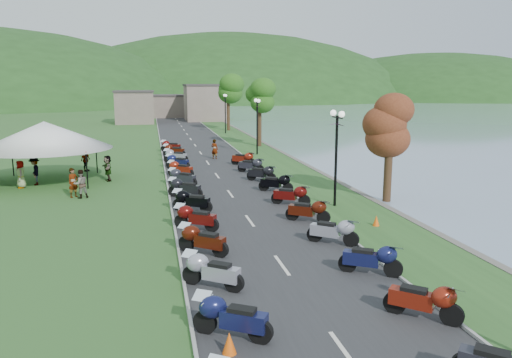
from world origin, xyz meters
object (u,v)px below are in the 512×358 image
vendor_tent_main (46,152)px  pedestrian_b (82,198)px  pedestrian_a (74,197)px  pedestrian_c (36,185)px

vendor_tent_main → pedestrian_b: vendor_tent_main is taller
pedestrian_a → pedestrian_b: pedestrian_a is taller
pedestrian_a → pedestrian_b: (0.44, -0.30, 0.00)m
vendor_tent_main → pedestrian_c: size_ratio=3.11×
pedestrian_b → pedestrian_c: bearing=-76.6°
vendor_tent_main → pedestrian_a: 5.98m
vendor_tent_main → pedestrian_b: 6.41m
pedestrian_b → pedestrian_c: 5.60m
vendor_tent_main → pedestrian_b: size_ratio=3.46×
pedestrian_b → vendor_tent_main: bearing=-86.5°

